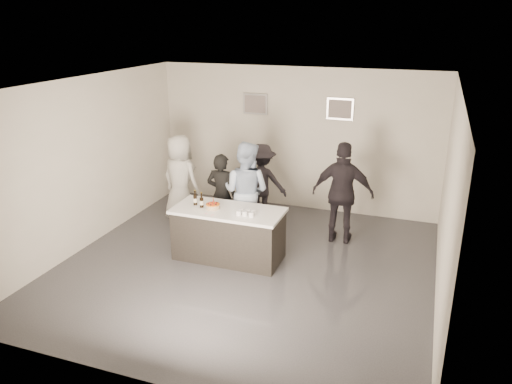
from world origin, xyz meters
TOP-DOWN VIEW (x-y plane):
  - floor at (0.00, 0.00)m, footprint 6.00×6.00m
  - ceiling at (0.00, 0.00)m, footprint 6.00×6.00m
  - wall_back at (0.00, 3.00)m, footprint 6.00×0.04m
  - wall_front at (0.00, -3.00)m, footprint 6.00×0.04m
  - wall_left at (-3.00, 0.00)m, footprint 0.04×6.00m
  - wall_right at (3.00, 0.00)m, footprint 0.04×6.00m
  - picture_left at (-0.90, 2.97)m, footprint 0.54×0.04m
  - picture_right at (0.90, 2.97)m, footprint 0.54×0.04m
  - bar_counter at (-0.38, 0.19)m, footprint 1.86×0.86m
  - cake at (-0.64, 0.14)m, footprint 0.24×0.24m
  - beer_bottle_a at (-0.99, 0.19)m, footprint 0.07×0.07m
  - beer_bottle_b at (-0.84, 0.12)m, footprint 0.07×0.07m
  - tumbler_cluster at (-0.01, 0.07)m, footprint 0.30×0.19m
  - candles at (-0.62, -0.15)m, footprint 0.24×0.08m
  - person_main_black at (-0.88, 1.05)m, footprint 0.59×0.39m
  - person_main_blue at (-0.39, 1.04)m, footprint 0.97×0.79m
  - person_guest_left at (-1.93, 1.41)m, footprint 0.99×0.77m
  - person_guest_right at (1.29, 1.53)m, footprint 1.12×0.50m
  - person_guest_back at (-0.45, 2.07)m, footprint 1.09×0.73m

SIDE VIEW (x-z plane):
  - floor at x=0.00m, z-range 0.00..0.00m
  - bar_counter at x=-0.38m, z-range 0.00..0.90m
  - person_guest_back at x=-0.45m, z-range 0.00..1.57m
  - person_main_black at x=-0.88m, z-range 0.00..1.60m
  - person_guest_left at x=-1.93m, z-range 0.00..1.78m
  - candles at x=-0.62m, z-range 0.90..0.91m
  - person_main_blue at x=-0.39m, z-range 0.00..1.87m
  - cake at x=-0.64m, z-range 0.90..0.97m
  - tumbler_cluster at x=-0.01m, z-range 0.90..0.98m
  - person_guest_right at x=1.29m, z-range 0.00..1.88m
  - beer_bottle_a at x=-0.99m, z-range 0.90..1.16m
  - beer_bottle_b at x=-0.84m, z-range 0.90..1.16m
  - wall_back at x=0.00m, z-range 0.00..3.00m
  - wall_front at x=0.00m, z-range 0.00..3.00m
  - wall_left at x=-3.00m, z-range 0.00..3.00m
  - wall_right at x=3.00m, z-range 0.00..3.00m
  - picture_left at x=-0.90m, z-range 1.98..2.42m
  - picture_right at x=0.90m, z-range 1.98..2.42m
  - ceiling at x=0.00m, z-range 3.00..3.00m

